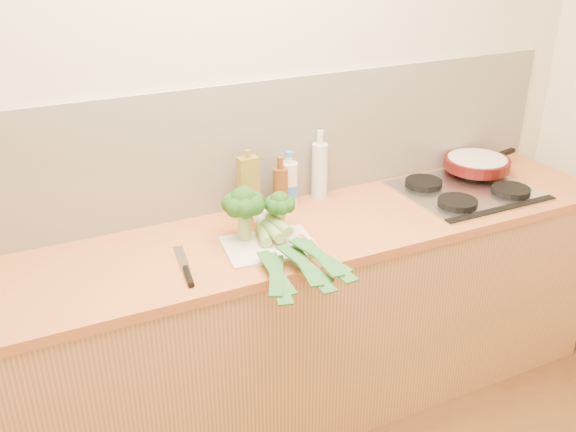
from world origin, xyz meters
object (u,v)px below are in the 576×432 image
object	(u,v)px
chopping_board	(270,246)
skillet	(477,163)
chefs_knife	(187,272)
gas_hob	(467,189)

from	to	relation	value
chopping_board	skillet	size ratio (longest dim) A/B	0.76
skillet	chefs_knife	bearing A→B (deg)	177.22
gas_hob	chefs_knife	size ratio (longest dim) A/B	1.86
gas_hob	chefs_knife	bearing A→B (deg)	-174.18
chefs_knife	skillet	distance (m)	1.56
chopping_board	chefs_knife	world-z (taller)	chefs_knife
gas_hob	chopping_board	xyz separation A→B (m)	(-1.02, -0.09, -0.01)
chopping_board	skillet	xyz separation A→B (m)	(1.19, 0.23, 0.06)
gas_hob	chefs_knife	world-z (taller)	gas_hob
chefs_knife	skillet	xyz separation A→B (m)	(1.54, 0.28, 0.06)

